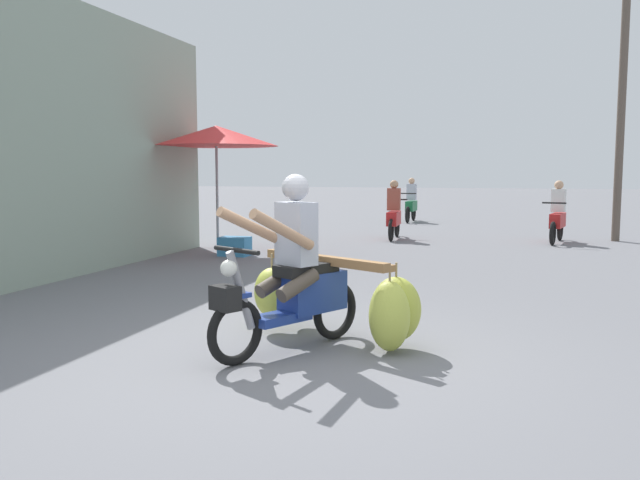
{
  "coord_description": "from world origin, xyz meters",
  "views": [
    {
      "loc": [
        1.81,
        -5.16,
        1.6
      ],
      "look_at": [
        -0.04,
        1.26,
        0.9
      ],
      "focal_mm": 36.74,
      "sensor_mm": 36.0,
      "label": 1
    }
  ],
  "objects": [
    {
      "name": "ground_plane",
      "position": [
        0.0,
        0.0,
        0.0
      ],
      "size": [
        120.0,
        120.0,
        0.0
      ],
      "primitive_type": "plane",
      "color": "slate"
    },
    {
      "name": "motorbike_main_loaded",
      "position": [
        0.14,
        0.6,
        0.5
      ],
      "size": [
        1.83,
        1.99,
        1.58
      ],
      "color": "black",
      "rests_on": "ground"
    },
    {
      "name": "motorbike_distant_ahead_left",
      "position": [
        -0.79,
        10.14,
        0.57
      ],
      "size": [
        0.5,
        1.62,
        1.4
      ],
      "color": "black",
      "rests_on": "ground"
    },
    {
      "name": "motorbike_distant_ahead_right",
      "position": [
        -1.19,
        15.73,
        0.57
      ],
      "size": [
        0.5,
        1.62,
        1.4
      ],
      "color": "black",
      "rests_on": "ground"
    },
    {
      "name": "motorbike_distant_far_ahead",
      "position": [
        2.88,
        10.46,
        0.57
      ],
      "size": [
        0.58,
        1.6,
        1.4
      ],
      "color": "black",
      "rests_on": "ground"
    },
    {
      "name": "market_umbrella_near_shop",
      "position": [
        -3.65,
        6.53,
        2.28
      ],
      "size": [
        2.4,
        2.4,
        2.48
      ],
      "color": "#99999E",
      "rests_on": "ground"
    },
    {
      "name": "produce_crate",
      "position": [
        -3.19,
        6.28,
        0.18
      ],
      "size": [
        0.56,
        0.4,
        0.36
      ],
      "primitive_type": "cube",
      "color": "teal",
      "rests_on": "ground"
    },
    {
      "name": "utility_pole",
      "position": [
        4.2,
        11.18,
        2.92
      ],
      "size": [
        0.18,
        0.18,
        5.84
      ],
      "primitive_type": "cylinder",
      "color": "brown",
      "rests_on": "ground"
    }
  ]
}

